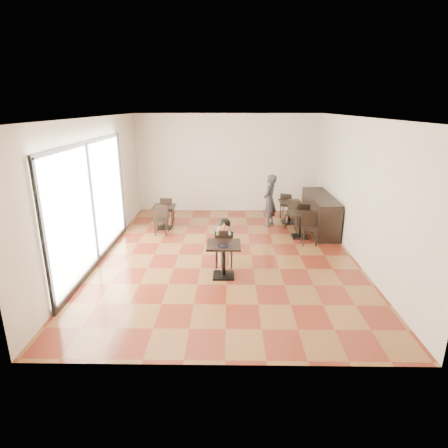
{
  "coord_description": "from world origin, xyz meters",
  "views": [
    {
      "loc": [
        0.05,
        -8.36,
        3.46
      ],
      "look_at": [
        -0.06,
        -0.67,
        1.0
      ],
      "focal_mm": 30.0,
      "sensor_mm": 36.0,
      "label": 1
    }
  ],
  "objects_px": {
    "chair_mid_a": "(302,217)",
    "chair_left_b": "(161,220)",
    "chair_back_b": "(292,215)",
    "cafe_table_left": "(165,217)",
    "chair_back_a": "(287,205)",
    "adult_patron": "(270,201)",
    "cafe_table_back": "(289,212)",
    "child": "(224,243)",
    "chair_mid_b": "(310,229)",
    "chair_left_a": "(167,210)",
    "child_chair": "(224,247)",
    "child_table": "(224,260)",
    "cafe_table_mid": "(300,225)"
  },
  "relations": [
    {
      "from": "cafe_table_left",
      "to": "chair_mid_a",
      "type": "relative_size",
      "value": 0.81
    },
    {
      "from": "chair_mid_a",
      "to": "chair_mid_b",
      "type": "height_order",
      "value": "same"
    },
    {
      "from": "chair_back_a",
      "to": "cafe_table_mid",
      "type": "bearing_deg",
      "value": 116.05
    },
    {
      "from": "chair_left_b",
      "to": "chair_back_b",
      "type": "height_order",
      "value": "chair_back_b"
    },
    {
      "from": "adult_patron",
      "to": "cafe_table_left",
      "type": "xyz_separation_m",
      "value": [
        -3.07,
        -0.3,
        -0.43
      ]
    },
    {
      "from": "child",
      "to": "cafe_table_back",
      "type": "distance_m",
      "value": 3.81
    },
    {
      "from": "adult_patron",
      "to": "chair_left_a",
      "type": "distance_m",
      "value": 3.11
    },
    {
      "from": "cafe_table_mid",
      "to": "cafe_table_back",
      "type": "bearing_deg",
      "value": 93.75
    },
    {
      "from": "chair_mid_a",
      "to": "chair_left_b",
      "type": "height_order",
      "value": "chair_mid_a"
    },
    {
      "from": "cafe_table_left",
      "to": "chair_back_a",
      "type": "distance_m",
      "value": 3.9
    },
    {
      "from": "child",
      "to": "cafe_table_mid",
      "type": "bearing_deg",
      "value": 43.59
    },
    {
      "from": "adult_patron",
      "to": "chair_mid_b",
      "type": "bearing_deg",
      "value": 52.41
    },
    {
      "from": "child",
      "to": "chair_mid_a",
      "type": "bearing_deg",
      "value": 48.83
    },
    {
      "from": "child_table",
      "to": "cafe_table_left",
      "type": "distance_m",
      "value": 3.68
    },
    {
      "from": "cafe_table_left",
      "to": "adult_patron",
      "type": "bearing_deg",
      "value": 5.51
    },
    {
      "from": "child",
      "to": "adult_patron",
      "type": "bearing_deg",
      "value": 66.37
    },
    {
      "from": "chair_mid_a",
      "to": "chair_mid_b",
      "type": "bearing_deg",
      "value": 90.17
    },
    {
      "from": "chair_mid_a",
      "to": "chair_left_a",
      "type": "bearing_deg",
      "value": -10.35
    },
    {
      "from": "adult_patron",
      "to": "chair_back_a",
      "type": "height_order",
      "value": "adult_patron"
    },
    {
      "from": "cafe_table_mid",
      "to": "chair_mid_b",
      "type": "xyz_separation_m",
      "value": [
        0.14,
        -0.55,
        0.07
      ]
    },
    {
      "from": "cafe_table_back",
      "to": "chair_left_b",
      "type": "distance_m",
      "value": 3.9
    },
    {
      "from": "child_chair",
      "to": "cafe_table_left",
      "type": "bearing_deg",
      "value": -56.39
    },
    {
      "from": "cafe_table_mid",
      "to": "chair_left_b",
      "type": "xyz_separation_m",
      "value": [
        -3.81,
        0.18,
        0.06
      ]
    },
    {
      "from": "adult_patron",
      "to": "child_chair",
      "type": "bearing_deg",
      "value": -0.24
    },
    {
      "from": "chair_left_a",
      "to": "chair_left_b",
      "type": "distance_m",
      "value": 1.1
    },
    {
      "from": "chair_left_a",
      "to": "chair_back_a",
      "type": "height_order",
      "value": "chair_back_a"
    },
    {
      "from": "cafe_table_back",
      "to": "chair_left_b",
      "type": "height_order",
      "value": "chair_left_b"
    },
    {
      "from": "child_table",
      "to": "cafe_table_mid",
      "type": "relative_size",
      "value": 1.06
    },
    {
      "from": "cafe_table_mid",
      "to": "chair_mid_b",
      "type": "height_order",
      "value": "chair_mid_b"
    },
    {
      "from": "adult_patron",
      "to": "chair_back_a",
      "type": "distance_m",
      "value": 1.13
    },
    {
      "from": "chair_mid_a",
      "to": "chair_back_a",
      "type": "distance_m",
      "value": 1.35
    },
    {
      "from": "cafe_table_back",
      "to": "chair_mid_b",
      "type": "distance_m",
      "value": 1.9
    },
    {
      "from": "child_chair",
      "to": "chair_back_a",
      "type": "bearing_deg",
      "value": -117.04
    },
    {
      "from": "cafe_table_mid",
      "to": "cafe_table_back",
      "type": "height_order",
      "value": "cafe_table_mid"
    },
    {
      "from": "cafe_table_back",
      "to": "chair_left_a",
      "type": "xyz_separation_m",
      "value": [
        -3.72,
        -0.05,
        0.07
      ]
    },
    {
      "from": "chair_mid_b",
      "to": "chair_left_b",
      "type": "bearing_deg",
      "value": 169.65
    },
    {
      "from": "chair_mid_a",
      "to": "chair_left_a",
      "type": "distance_m",
      "value": 4.02
    },
    {
      "from": "adult_patron",
      "to": "cafe_table_back",
      "type": "distance_m",
      "value": 0.84
    },
    {
      "from": "cafe_table_left",
      "to": "chair_left_b",
      "type": "bearing_deg",
      "value": -90.0
    },
    {
      "from": "child_table",
      "to": "cafe_table_left",
      "type": "xyz_separation_m",
      "value": [
        -1.78,
        3.22,
        -0.03
      ]
    },
    {
      "from": "adult_patron",
      "to": "cafe_table_left",
      "type": "height_order",
      "value": "adult_patron"
    },
    {
      "from": "chair_left_a",
      "to": "chair_mid_b",
      "type": "bearing_deg",
      "value": 156.18
    },
    {
      "from": "child_chair",
      "to": "cafe_table_mid",
      "type": "relative_size",
      "value": 1.28
    },
    {
      "from": "chair_mid_a",
      "to": "chair_back_b",
      "type": "xyz_separation_m",
      "value": [
        -0.23,
        0.23,
        -0.01
      ]
    },
    {
      "from": "chair_back_b",
      "to": "cafe_table_left",
      "type": "bearing_deg",
      "value": -155.89
    },
    {
      "from": "cafe_table_left",
      "to": "chair_left_b",
      "type": "height_order",
      "value": "chair_left_b"
    },
    {
      "from": "cafe_table_left",
      "to": "chair_left_b",
      "type": "distance_m",
      "value": 0.55
    },
    {
      "from": "child_table",
      "to": "chair_left_b",
      "type": "height_order",
      "value": "chair_left_b"
    },
    {
      "from": "cafe_table_back",
      "to": "chair_mid_b",
      "type": "bearing_deg",
      "value": -83.13
    },
    {
      "from": "child_chair",
      "to": "chair_mid_b",
      "type": "relative_size",
      "value": 1.06
    }
  ]
}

